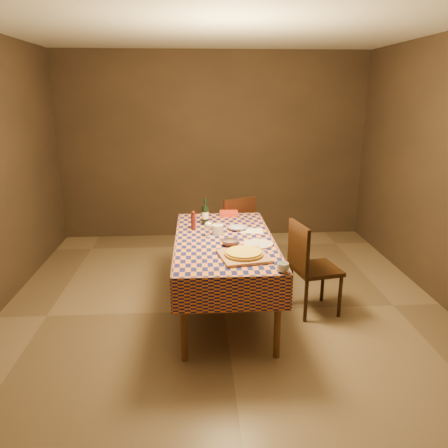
# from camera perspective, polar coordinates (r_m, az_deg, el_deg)

# --- Properties ---
(room) EXTENTS (5.00, 5.10, 2.70)m
(room) POSITION_cam_1_polar(r_m,az_deg,el_deg) (4.04, 0.05, 5.91)
(room) COLOR brown
(room) RESTS_ON ground
(dining_table) EXTENTS (0.94, 1.84, 0.77)m
(dining_table) POSITION_cam_1_polar(r_m,az_deg,el_deg) (4.22, 0.04, -2.88)
(dining_table) COLOR brown
(dining_table) RESTS_ON ground
(cutting_board) EXTENTS (0.46, 0.46, 0.02)m
(cutting_board) POSITION_cam_1_polar(r_m,az_deg,el_deg) (3.71, 2.58, -4.23)
(cutting_board) COLOR #A06D4B
(cutting_board) RESTS_ON dining_table
(pizza) EXTENTS (0.34, 0.34, 0.03)m
(pizza) POSITION_cam_1_polar(r_m,az_deg,el_deg) (3.70, 2.59, -3.82)
(pizza) COLOR #9B6919
(pizza) RESTS_ON cutting_board
(pepper_mill) EXTENTS (0.05, 0.05, 0.20)m
(pepper_mill) POSITION_cam_1_polar(r_m,az_deg,el_deg) (4.45, -4.03, 0.43)
(pepper_mill) COLOR #4C1211
(pepper_mill) RESTS_ON dining_table
(bowl) EXTENTS (0.18, 0.18, 0.05)m
(bowl) POSITION_cam_1_polar(r_m,az_deg,el_deg) (4.00, 0.81, -2.44)
(bowl) COLOR #684E57
(bowl) RESTS_ON dining_table
(wine_glass) EXTENTS (0.07, 0.07, 0.15)m
(wine_glass) POSITION_cam_1_polar(r_m,az_deg,el_deg) (4.22, -2.07, -0.25)
(wine_glass) COLOR silver
(wine_glass) RESTS_ON dining_table
(wine_bottle) EXTENTS (0.09, 0.09, 0.28)m
(wine_bottle) POSITION_cam_1_polar(r_m,az_deg,el_deg) (4.62, -2.47, 1.23)
(wine_bottle) COLOR black
(wine_bottle) RESTS_ON dining_table
(deli_tub) EXTENTS (0.13, 0.13, 0.09)m
(deli_tub) POSITION_cam_1_polar(r_m,az_deg,el_deg) (4.31, -0.83, -0.72)
(deli_tub) COLOR silver
(deli_tub) RESTS_ON dining_table
(takeout_container) EXTENTS (0.21, 0.15, 0.05)m
(takeout_container) POSITION_cam_1_polar(r_m,az_deg,el_deg) (4.96, 0.62, 1.38)
(takeout_container) COLOR red
(takeout_container) RESTS_ON dining_table
(white_plate) EXTENTS (0.36, 0.36, 0.02)m
(white_plate) POSITION_cam_1_polar(r_m,az_deg,el_deg) (4.03, 4.50, -2.63)
(white_plate) COLOR silver
(white_plate) RESTS_ON dining_table
(tumbler) EXTENTS (0.12, 0.12, 0.08)m
(tumbler) POSITION_cam_1_polar(r_m,az_deg,el_deg) (3.44, 7.71, -5.67)
(tumbler) COLOR silver
(tumbler) RESTS_ON dining_table
(flour_patch) EXTENTS (0.25, 0.21, 0.00)m
(flour_patch) POSITION_cam_1_polar(r_m,az_deg,el_deg) (4.43, 3.65, -0.89)
(flour_patch) COLOR white
(flour_patch) RESTS_ON dining_table
(flour_bag) EXTENTS (0.21, 0.17, 0.06)m
(flour_bag) POSITION_cam_1_polar(r_m,az_deg,el_deg) (4.44, 1.76, -0.46)
(flour_bag) COLOR #A3AAD1
(flour_bag) RESTS_ON dining_table
(chair_far) EXTENTS (0.56, 0.56, 0.93)m
(chair_far) POSITION_cam_1_polar(r_m,az_deg,el_deg) (5.31, 1.40, -0.66)
(chair_far) COLOR black
(chair_far) RESTS_ON ground
(chair_right) EXTENTS (0.50, 0.50, 0.93)m
(chair_right) POSITION_cam_1_polar(r_m,az_deg,el_deg) (4.34, 10.99, -5.03)
(chair_right) COLOR black
(chair_right) RESTS_ON ground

